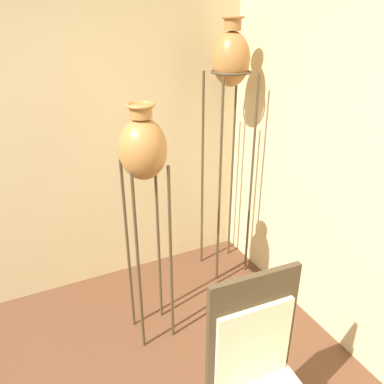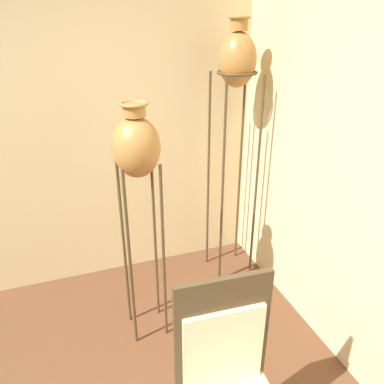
# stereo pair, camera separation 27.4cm
# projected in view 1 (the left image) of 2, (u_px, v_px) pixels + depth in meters

# --- Properties ---
(vase_stand_tall) EXTENTS (0.32, 0.32, 2.12)m
(vase_stand_tall) POSITION_uv_depth(u_px,v_px,m) (231.00, 69.00, 2.76)
(vase_stand_tall) COLOR #473823
(vase_stand_tall) RESTS_ON ground_plane
(vase_stand_medium) EXTENTS (0.29, 0.29, 1.67)m
(vase_stand_medium) POSITION_uv_depth(u_px,v_px,m) (143.00, 155.00, 2.20)
(vase_stand_medium) COLOR #473823
(vase_stand_medium) RESTS_ON ground_plane
(chair) EXTENTS (0.49, 0.50, 1.13)m
(chair) POSITION_uv_depth(u_px,v_px,m) (263.00, 383.00, 1.67)
(chair) COLOR #473823
(chair) RESTS_ON ground_plane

